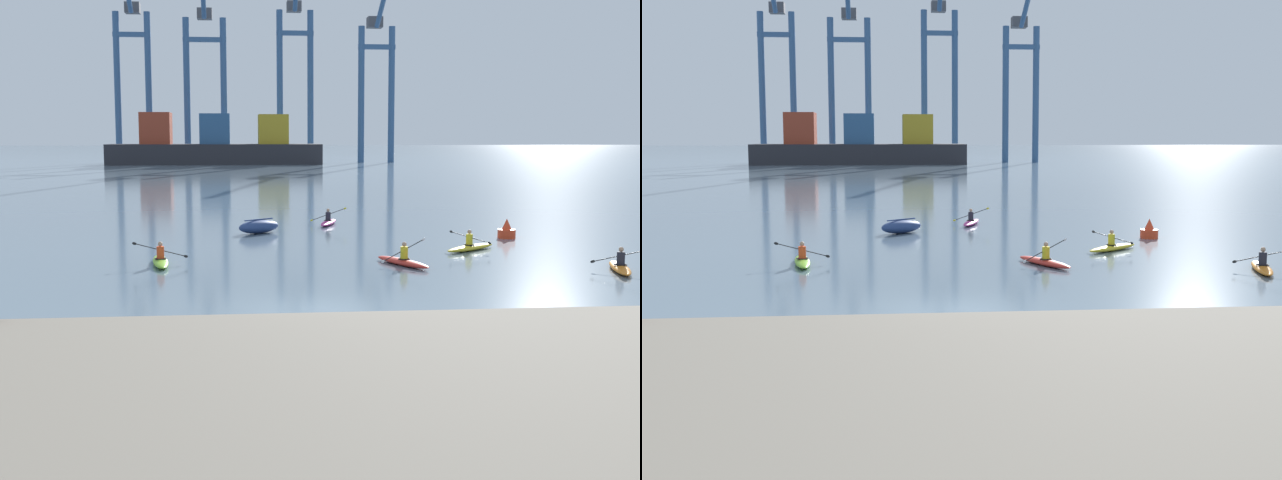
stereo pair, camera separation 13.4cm
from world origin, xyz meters
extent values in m
plane|color=slate|center=(0.00, 0.00, 0.00)|extent=(800.00, 800.00, 0.00)
cube|color=#28282D|center=(-6.08, 125.42, 1.78)|extent=(37.50, 9.46, 3.57)
cube|color=#993823|center=(-16.39, 125.42, 6.33)|extent=(5.25, 6.62, 5.54)
cube|color=#2D5684|center=(-6.08, 125.42, 6.23)|extent=(5.25, 6.62, 5.33)
cube|color=#B29323|center=(4.24, 125.42, 6.18)|extent=(5.25, 6.62, 5.22)
cylinder|color=#335684|center=(-24.58, 138.04, 14.07)|extent=(1.20, 1.20, 28.15)
cylinder|color=#335684|center=(-18.79, 138.04, 14.07)|extent=(1.20, 1.20, 28.15)
cube|color=#335684|center=(-21.68, 138.04, 23.93)|extent=(7.00, 0.90, 0.90)
cube|color=#47474C|center=(-21.68, 140.54, 29.15)|extent=(2.80, 2.80, 2.00)
cylinder|color=#335684|center=(-11.50, 136.29, 13.49)|extent=(1.20, 1.20, 26.98)
cylinder|color=#335684|center=(-4.58, 136.29, 13.49)|extent=(1.20, 1.20, 26.98)
cube|color=#335684|center=(-8.04, 136.29, 22.93)|extent=(8.12, 0.90, 0.90)
cube|color=#47474C|center=(-8.04, 138.79, 27.98)|extent=(2.80, 2.80, 2.00)
cylinder|color=#335684|center=(6.22, 139.59, 14.54)|extent=(1.20, 1.20, 29.08)
cylinder|color=#335684|center=(12.20, 139.59, 14.54)|extent=(1.20, 1.20, 29.08)
cube|color=#335684|center=(9.21, 139.59, 24.72)|extent=(7.19, 0.90, 0.90)
cube|color=#47474C|center=(9.21, 142.09, 30.08)|extent=(2.80, 2.80, 2.00)
cylinder|color=#335684|center=(21.17, 132.57, 12.67)|extent=(1.20, 1.20, 25.34)
cylinder|color=#335684|center=(26.94, 132.57, 12.67)|extent=(1.20, 1.20, 25.34)
cube|color=#335684|center=(24.06, 132.57, 21.54)|extent=(6.97, 0.90, 0.90)
cube|color=#47474C|center=(24.06, 135.07, 26.34)|extent=(2.80, 2.80, 2.00)
ellipsoid|color=navy|center=(-1.11, 19.94, 0.35)|extent=(2.71, 2.50, 0.70)
cube|color=navy|center=(-1.11, 19.94, 0.73)|extent=(1.54, 1.29, 0.06)
cylinder|color=red|center=(11.31, 16.56, 0.23)|extent=(0.90, 0.90, 0.45)
cone|color=red|center=(11.31, 16.56, 0.73)|extent=(0.50, 0.49, 0.55)
ellipsoid|color=#C13384|center=(3.02, 23.69, 0.13)|extent=(1.58, 3.42, 0.26)
torus|color=black|center=(2.99, 23.59, 0.27)|extent=(0.61, 0.61, 0.05)
cylinder|color=#23232D|center=(2.99, 23.59, 0.51)|extent=(0.30, 0.30, 0.50)
sphere|color=tan|center=(2.99, 23.59, 0.86)|extent=(0.19, 0.19, 0.19)
cylinder|color=black|center=(3.01, 23.64, 0.61)|extent=(1.90, 0.62, 0.76)
ellipsoid|color=yellow|center=(2.07, 23.93, 0.25)|extent=(0.21, 0.10, 0.17)
ellipsoid|color=yellow|center=(3.95, 23.35, 0.97)|extent=(0.21, 0.10, 0.17)
ellipsoid|color=#7ABC2D|center=(-5.34, 9.49, 0.13)|extent=(1.06, 3.45, 0.26)
torus|color=black|center=(-5.32, 9.39, 0.27)|extent=(0.55, 0.55, 0.05)
cylinder|color=#DB471E|center=(-5.32, 9.39, 0.51)|extent=(0.30, 0.30, 0.50)
sphere|color=tan|center=(-5.32, 9.39, 0.86)|extent=(0.19, 0.19, 0.19)
cylinder|color=black|center=(-5.33, 9.44, 0.61)|extent=(2.01, 0.31, 0.61)
ellipsoid|color=black|center=(-6.33, 9.30, 0.90)|extent=(0.21, 0.07, 0.16)
ellipsoid|color=black|center=(-4.33, 9.58, 0.32)|extent=(0.21, 0.07, 0.16)
ellipsoid|color=yellow|center=(8.23, 12.31, 0.13)|extent=(3.00, 2.63, 0.26)
torus|color=black|center=(8.15, 12.25, 0.27)|extent=(0.69, 0.69, 0.05)
cylinder|color=gold|center=(8.15, 12.25, 0.51)|extent=(0.30, 0.30, 0.50)
sphere|color=tan|center=(8.15, 12.25, 0.86)|extent=(0.19, 0.19, 0.19)
cylinder|color=black|center=(8.19, 12.28, 0.61)|extent=(1.35, 1.62, 0.37)
ellipsoid|color=black|center=(7.53, 13.08, 0.78)|extent=(0.16, 0.18, 0.14)
ellipsoid|color=black|center=(8.85, 11.48, 0.44)|extent=(0.16, 0.18, 0.14)
ellipsoid|color=orange|center=(12.35, 6.16, 0.13)|extent=(1.52, 3.43, 0.26)
torus|color=black|center=(12.32, 6.06, 0.27)|extent=(0.61, 0.61, 0.05)
cylinder|color=#23232D|center=(12.32, 6.06, 0.51)|extent=(0.30, 0.30, 0.50)
sphere|color=tan|center=(12.32, 6.06, 0.86)|extent=(0.19, 0.19, 0.19)
cylinder|color=black|center=(12.34, 6.11, 0.61)|extent=(1.97, 0.60, 0.54)
ellipsoid|color=black|center=(11.36, 6.39, 0.35)|extent=(0.20, 0.09, 0.15)
ellipsoid|color=red|center=(4.34, 8.43, 0.13)|extent=(1.94, 3.35, 0.26)
torus|color=black|center=(4.38, 8.34, 0.27)|extent=(0.65, 0.65, 0.05)
cylinder|color=gold|center=(4.38, 8.34, 0.51)|extent=(0.30, 0.30, 0.50)
sphere|color=tan|center=(4.38, 8.34, 0.86)|extent=(0.19, 0.19, 0.19)
cylinder|color=black|center=(4.36, 8.38, 0.61)|extent=(1.82, 0.84, 0.78)
ellipsoid|color=silver|center=(3.46, 7.98, 0.24)|extent=(0.21, 0.12, 0.17)
ellipsoid|color=silver|center=(5.25, 8.78, 0.98)|extent=(0.21, 0.12, 0.17)
camera|label=1|loc=(-2.21, -23.90, 5.19)|focal=46.53mm
camera|label=2|loc=(-2.08, -23.91, 5.19)|focal=46.53mm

